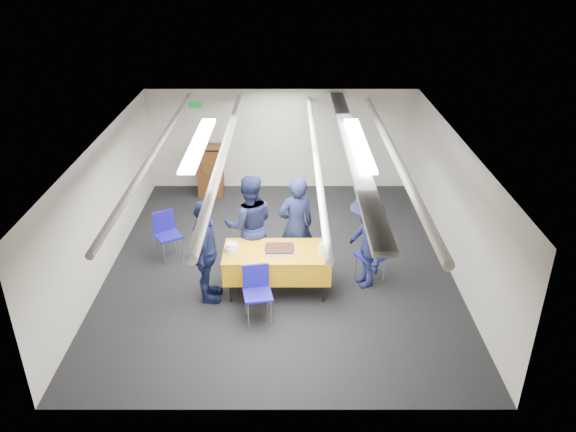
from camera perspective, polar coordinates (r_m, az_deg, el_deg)
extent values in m
plane|color=black|center=(10.14, -0.83, -4.81)|extent=(7.00, 7.00, 0.00)
cube|color=silver|center=(12.84, -0.66, 7.77)|extent=(6.00, 0.02, 2.30)
cube|color=silver|center=(10.10, -18.10, 1.01)|extent=(0.02, 7.00, 2.30)
cube|color=silver|center=(10.01, 16.51, 1.02)|extent=(0.02, 7.00, 2.30)
cube|color=silver|center=(9.17, -0.93, 7.52)|extent=(6.00, 7.00, 0.02)
cylinder|color=silver|center=(9.45, -13.22, 6.69)|extent=(0.10, 6.90, 0.10)
cylinder|color=silver|center=(9.27, -6.52, 6.59)|extent=(0.14, 6.90, 0.14)
cylinder|color=silver|center=(9.24, 2.83, 6.39)|extent=(0.10, 6.90, 0.10)
cylinder|color=silver|center=(9.41, 10.80, 6.06)|extent=(0.14, 6.90, 0.14)
cube|color=gray|center=(9.26, 6.58, 6.94)|extent=(0.28, 6.90, 0.08)
cube|color=white|center=(9.29, -9.04, 7.31)|extent=(0.25, 2.60, 0.04)
cube|color=white|center=(9.24, 7.23, 7.34)|extent=(0.25, 2.60, 0.04)
cube|color=#0C591E|center=(12.75, -9.42, 11.05)|extent=(0.30, 0.04, 0.12)
cylinder|color=black|center=(9.09, -5.84, -7.72)|extent=(0.04, 0.04, 0.36)
cylinder|color=black|center=(9.06, 3.61, -7.74)|extent=(0.04, 0.04, 0.36)
cylinder|color=black|center=(9.60, -5.50, -5.67)|extent=(0.04, 0.04, 0.36)
cylinder|color=black|center=(9.57, 3.40, -5.69)|extent=(0.04, 0.04, 0.36)
cube|color=gold|center=(9.11, -1.11, -4.78)|extent=(1.70, 0.83, 0.39)
cube|color=gold|center=(9.00, -1.12, -3.63)|extent=(1.72, 0.85, 0.03)
cube|color=white|center=(8.94, -0.87, -3.52)|extent=(0.46, 0.37, 0.05)
cube|color=black|center=(8.92, -0.87, -3.30)|extent=(0.44, 0.35, 0.02)
sphere|color=#110F8E|center=(8.79, -2.20, -3.82)|extent=(0.04, 0.04, 0.04)
sphere|color=#110F8E|center=(9.07, -2.13, -2.77)|extent=(0.04, 0.04, 0.04)
sphere|color=#110F8E|center=(8.78, -1.54, -3.83)|extent=(0.04, 0.04, 0.04)
sphere|color=#110F8E|center=(9.07, -1.49, -2.77)|extent=(0.04, 0.04, 0.04)
sphere|color=#110F8E|center=(8.78, -0.88, -3.83)|extent=(0.04, 0.04, 0.04)
sphere|color=#110F8E|center=(9.07, -0.86, -2.77)|extent=(0.04, 0.04, 0.04)
sphere|color=#110F8E|center=(8.78, -0.23, -3.83)|extent=(0.04, 0.04, 0.04)
sphere|color=#110F8E|center=(9.07, -0.22, -2.77)|extent=(0.04, 0.04, 0.04)
sphere|color=#110F8E|center=(8.78, 0.43, -3.83)|extent=(0.04, 0.04, 0.04)
sphere|color=#110F8E|center=(9.07, 0.42, -2.77)|extent=(0.04, 0.04, 0.04)
sphere|color=#110F8E|center=(8.86, -2.30, -3.56)|extent=(0.04, 0.04, 0.04)
sphere|color=#110F8E|center=(8.85, 0.55, -3.56)|extent=(0.04, 0.04, 0.04)
sphere|color=#110F8E|center=(8.93, -2.28, -3.29)|extent=(0.04, 0.04, 0.04)
sphere|color=#110F8E|center=(8.92, 0.54, -3.29)|extent=(0.04, 0.04, 0.04)
sphere|color=#110F8E|center=(9.00, -2.26, -3.03)|extent=(0.04, 0.04, 0.04)
sphere|color=#110F8E|center=(9.00, 0.54, -3.03)|extent=(0.04, 0.04, 0.04)
cylinder|color=white|center=(8.96, -5.74, -3.38)|extent=(0.22, 0.22, 0.11)
cylinder|color=white|center=(8.92, -5.76, -2.92)|extent=(0.18, 0.18, 0.05)
cylinder|color=white|center=(8.94, 3.74, -3.39)|extent=(0.20, 0.20, 0.11)
cylinder|color=white|center=(8.90, 3.76, -2.94)|extent=(0.17, 0.17, 0.05)
cube|color=brown|center=(12.75, -7.90, 4.51)|extent=(0.55, 0.45, 1.10)
cube|color=brown|center=(12.51, -8.08, 7.00)|extent=(0.62, 0.53, 0.21)
cylinder|color=gold|center=(12.48, -8.07, 4.74)|extent=(0.28, 0.02, 0.28)
cylinder|color=gray|center=(8.51, -4.06, -10.02)|extent=(0.02, 0.02, 0.43)
cylinder|color=gray|center=(8.54, -1.76, -9.80)|extent=(0.02, 0.02, 0.43)
cylinder|color=gray|center=(8.79, -4.32, -8.72)|extent=(0.02, 0.02, 0.43)
cylinder|color=gray|center=(8.82, -2.10, -8.51)|extent=(0.02, 0.02, 0.43)
cube|color=#1A1399|center=(8.53, -3.10, -7.97)|extent=(0.49, 0.49, 0.04)
cube|color=#1A1399|center=(8.56, -3.30, -6.05)|extent=(0.40, 0.11, 0.40)
cylinder|color=gray|center=(9.73, 6.90, -5.04)|extent=(0.02, 0.02, 0.43)
cylinder|color=gray|center=(9.50, 8.12, -5.95)|extent=(0.02, 0.02, 0.43)
cylinder|color=gray|center=(9.91, 8.49, -4.50)|extent=(0.02, 0.02, 0.43)
cylinder|color=gray|center=(9.69, 9.72, -5.38)|extent=(0.02, 0.02, 0.43)
cube|color=#1A1399|center=(9.59, 8.40, -4.01)|extent=(0.57, 0.57, 0.04)
cube|color=#1A1399|center=(9.58, 9.38, -2.58)|extent=(0.24, 0.37, 0.40)
cylinder|color=gray|center=(10.25, -12.47, -3.76)|extent=(0.02, 0.02, 0.43)
cylinder|color=gray|center=(10.34, -10.72, -3.27)|extent=(0.02, 0.02, 0.43)
cylinder|color=gray|center=(10.53, -13.14, -2.96)|extent=(0.02, 0.02, 0.43)
cylinder|color=gray|center=(10.62, -11.43, -2.50)|extent=(0.02, 0.02, 0.43)
cube|color=#1A1399|center=(10.32, -12.06, -1.98)|extent=(0.58, 0.58, 0.04)
cube|color=#1A1399|center=(10.38, -12.56, -0.49)|extent=(0.36, 0.25, 0.40)
imported|color=black|center=(9.50, 0.79, -1.00)|extent=(0.75, 0.62, 1.77)
imported|color=black|center=(9.51, -3.93, -0.94)|extent=(0.96, 0.79, 1.80)
imported|color=black|center=(8.85, -8.36, -3.64)|extent=(0.43, 1.02, 1.74)
imported|color=black|center=(9.25, 7.88, -2.61)|extent=(0.87, 1.17, 1.62)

